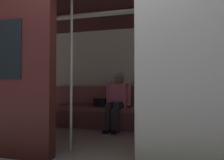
{
  "coord_description": "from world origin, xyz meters",
  "views": [
    {
      "loc": [
        -0.84,
        2.3,
        0.9
      ],
      "look_at": [
        0.06,
        -1.14,
        1.01
      ],
      "focal_mm": 33.49,
      "sensor_mm": 36.0,
      "label": 1
    }
  ],
  "objects_px": {
    "grab_pole_door": "(71,73)",
    "grab_pole_far": "(136,71)",
    "person_seated": "(117,97)",
    "handbag": "(100,103)",
    "bench_seat": "(125,113)",
    "train_car": "(111,50)",
    "book": "(134,107)"
  },
  "relations": [
    {
      "from": "grab_pole_door",
      "to": "grab_pole_far",
      "type": "bearing_deg",
      "value": -179.1
    },
    {
      "from": "person_seated",
      "to": "handbag",
      "type": "bearing_deg",
      "value": -16.81
    },
    {
      "from": "grab_pole_far",
      "to": "bench_seat",
      "type": "bearing_deg",
      "value": -74.39
    },
    {
      "from": "bench_seat",
      "to": "train_car",
      "type": "bearing_deg",
      "value": 85.32
    },
    {
      "from": "person_seated",
      "to": "grab_pole_far",
      "type": "height_order",
      "value": "grab_pole_far"
    },
    {
      "from": "train_car",
      "to": "person_seated",
      "type": "distance_m",
      "value": 1.21
    },
    {
      "from": "bench_seat",
      "to": "grab_pole_door",
      "type": "distance_m",
      "value": 1.85
    },
    {
      "from": "bench_seat",
      "to": "person_seated",
      "type": "bearing_deg",
      "value": 18.25
    },
    {
      "from": "train_car",
      "to": "grab_pole_door",
      "type": "xyz_separation_m",
      "value": [
        0.38,
        0.72,
        -0.43
      ]
    },
    {
      "from": "person_seated",
      "to": "grab_pole_far",
      "type": "distance_m",
      "value": 1.73
    },
    {
      "from": "train_car",
      "to": "grab_pole_door",
      "type": "distance_m",
      "value": 0.92
    },
    {
      "from": "bench_seat",
      "to": "book",
      "type": "height_order",
      "value": "book"
    },
    {
      "from": "train_car",
      "to": "handbag",
      "type": "relative_size",
      "value": 24.62
    },
    {
      "from": "train_car",
      "to": "person_seated",
      "type": "height_order",
      "value": "train_car"
    },
    {
      "from": "train_car",
      "to": "handbag",
      "type": "bearing_deg",
      "value": -62.58
    },
    {
      "from": "bench_seat",
      "to": "person_seated",
      "type": "relative_size",
      "value": 2.8
    },
    {
      "from": "train_car",
      "to": "bench_seat",
      "type": "bearing_deg",
      "value": -94.68
    },
    {
      "from": "book",
      "to": "grab_pole_far",
      "type": "relative_size",
      "value": 0.1
    },
    {
      "from": "train_car",
      "to": "grab_pole_far",
      "type": "height_order",
      "value": "train_car"
    },
    {
      "from": "book",
      "to": "grab_pole_door",
      "type": "xyz_separation_m",
      "value": [
        0.62,
        1.71,
        0.62
      ]
    },
    {
      "from": "bench_seat",
      "to": "person_seated",
      "type": "height_order",
      "value": "person_seated"
    },
    {
      "from": "handbag",
      "to": "grab_pole_door",
      "type": "relative_size",
      "value": 0.12
    },
    {
      "from": "person_seated",
      "to": "handbag",
      "type": "distance_m",
      "value": 0.47
    },
    {
      "from": "bench_seat",
      "to": "grab_pole_far",
      "type": "relative_size",
      "value": 1.52
    },
    {
      "from": "train_car",
      "to": "book",
      "type": "bearing_deg",
      "value": -103.84
    },
    {
      "from": "person_seated",
      "to": "grab_pole_door",
      "type": "height_order",
      "value": "grab_pole_door"
    },
    {
      "from": "bench_seat",
      "to": "grab_pole_door",
      "type": "height_order",
      "value": "grab_pole_door"
    },
    {
      "from": "train_car",
      "to": "book",
      "type": "height_order",
      "value": "train_car"
    },
    {
      "from": "train_car",
      "to": "book",
      "type": "distance_m",
      "value": 1.46
    },
    {
      "from": "train_car",
      "to": "person_seated",
      "type": "xyz_separation_m",
      "value": [
        0.08,
        -0.86,
        -0.84
      ]
    },
    {
      "from": "handbag",
      "to": "train_car",
      "type": "bearing_deg",
      "value": 117.42
    },
    {
      "from": "person_seated",
      "to": "train_car",
      "type": "bearing_deg",
      "value": 95.37
    }
  ]
}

